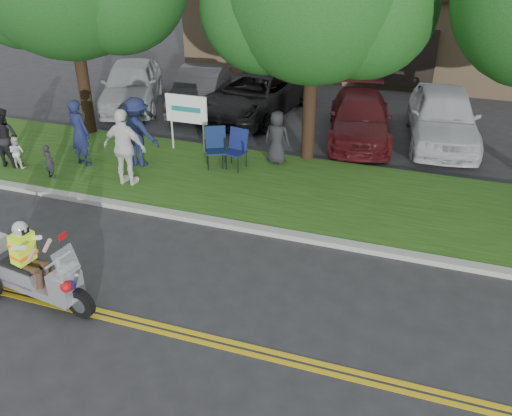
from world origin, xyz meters
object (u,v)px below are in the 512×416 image
(spectator_adult_left, at_px, (79,133))
(parked_car_mid, at_px, (255,95))
(spectator_adult_right, at_px, (125,148))
(lawn_chair_b, at_px, (216,144))
(trike_scooter, at_px, (32,273))
(parked_car_far_left, at_px, (131,84))
(parked_car_left, at_px, (200,89))
(parked_car_far_right, at_px, (443,116))
(lawn_chair_a, at_px, (237,146))
(parked_car_right, at_px, (360,117))
(spectator_adult_mid, at_px, (4,137))

(spectator_adult_left, xyz_separation_m, parked_car_mid, (3.04, 5.70, -0.30))
(spectator_adult_right, xyz_separation_m, parked_car_mid, (1.24, 6.38, -0.37))
(lawn_chair_b, height_order, parked_car_mid, parked_car_mid)
(trike_scooter, height_order, spectator_adult_left, spectator_adult_left)
(parked_car_far_left, distance_m, parked_car_left, 2.52)
(parked_car_mid, relative_size, parked_car_far_right, 1.07)
(parked_car_mid, bearing_deg, lawn_chair_a, -68.67)
(trike_scooter, distance_m, parked_car_far_right, 12.35)
(lawn_chair_a, bearing_deg, spectator_adult_right, -129.58)
(spectator_adult_right, xyz_separation_m, parked_car_far_left, (-3.29, 5.91, -0.29))
(parked_car_mid, bearing_deg, parked_car_left, -171.50)
(spectator_adult_right, bearing_deg, trike_scooter, 100.03)
(parked_car_right, bearing_deg, parked_car_far_right, 0.45)
(parked_car_far_left, xyz_separation_m, parked_car_far_right, (10.71, -0.08, 0.02))
(parked_car_left, relative_size, parked_car_far_right, 0.89)
(trike_scooter, relative_size, parked_car_mid, 0.48)
(parked_car_right, bearing_deg, spectator_adult_mid, -158.04)
(spectator_adult_left, relative_size, parked_car_left, 0.43)
(spectator_adult_left, distance_m, parked_car_far_right, 10.56)
(spectator_adult_left, relative_size, parked_car_mid, 0.35)
(trike_scooter, bearing_deg, parked_car_left, 106.39)
(spectator_adult_left, xyz_separation_m, parked_car_far_right, (9.22, 5.15, -0.20))
(spectator_adult_mid, distance_m, parked_car_left, 7.02)
(lawn_chair_a, bearing_deg, lawn_chair_b, -160.34)
(parked_car_far_left, xyz_separation_m, parked_car_right, (8.29, -0.52, -0.15))
(lawn_chair_a, height_order, parked_car_left, parked_car_left)
(parked_car_right, bearing_deg, parked_car_left, 160.37)
(parked_car_left, distance_m, parked_car_mid, 2.06)
(lawn_chair_a, height_order, parked_car_mid, parked_car_mid)
(lawn_chair_a, height_order, parked_car_far_left, parked_car_far_left)
(lawn_chair_a, height_order, parked_car_far_right, parked_car_far_right)
(spectator_adult_left, bearing_deg, parked_car_mid, -103.40)
(parked_car_far_right, bearing_deg, parked_car_mid, 168.32)
(spectator_adult_mid, distance_m, parked_car_far_right, 12.56)
(lawn_chair_b, distance_m, spectator_adult_mid, 5.69)
(trike_scooter, height_order, parked_car_far_left, trike_scooter)
(lawn_chair_b, xyz_separation_m, parked_car_right, (3.31, 3.58, -0.05))
(spectator_adult_right, relative_size, parked_car_far_left, 0.42)
(spectator_adult_mid, bearing_deg, parked_car_left, -114.24)
(lawn_chair_b, bearing_deg, parked_car_mid, 68.97)
(trike_scooter, xyz_separation_m, lawn_chair_b, (0.91, 6.39, 0.14))
(trike_scooter, distance_m, spectator_adult_left, 5.88)
(parked_car_far_left, bearing_deg, parked_car_right, -26.04)
(trike_scooter, height_order, parked_car_right, trike_scooter)
(trike_scooter, bearing_deg, parked_car_far_left, 119.30)
(trike_scooter, distance_m, parked_car_right, 10.82)
(spectator_adult_mid, height_order, parked_car_far_left, spectator_adult_mid)
(lawn_chair_a, bearing_deg, parked_car_far_right, 47.54)
(parked_car_far_left, height_order, parked_car_left, parked_car_far_left)
(spectator_adult_right, bearing_deg, lawn_chair_b, -132.66)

